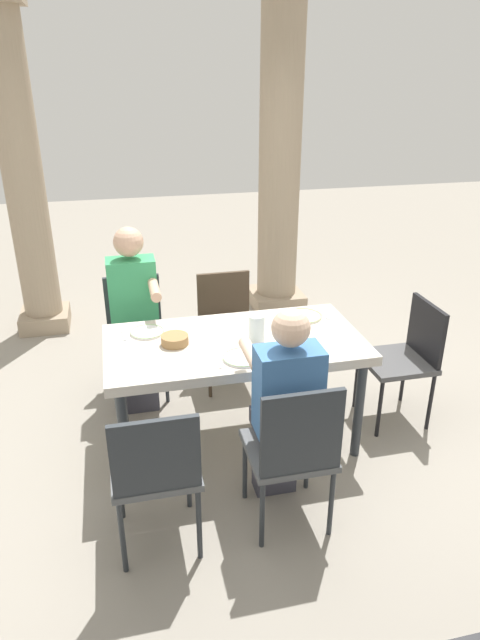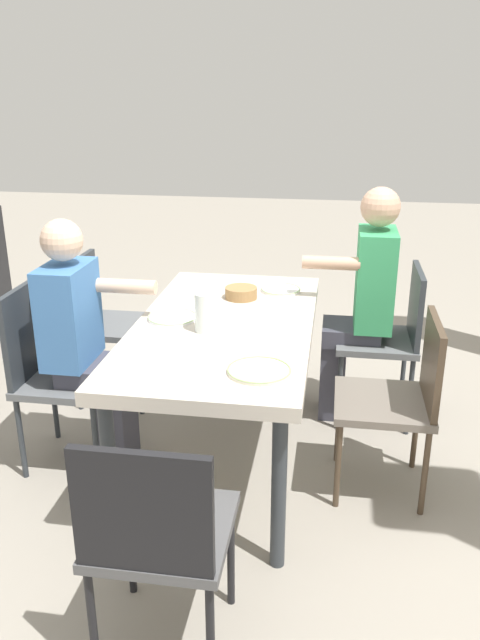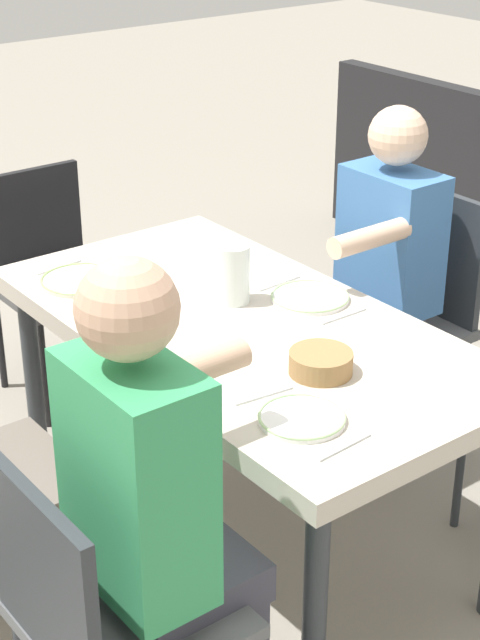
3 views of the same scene
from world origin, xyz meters
TOP-DOWN VIEW (x-y plane):
  - ground_plane at (0.00, 0.00)m, footprint 16.00×16.00m
  - dining_table at (0.00, 0.00)m, footprint 1.62×0.84m
  - chair_west_north at (-0.59, 0.84)m, footprint 0.44×0.44m
  - chair_west_south at (-0.59, -0.84)m, footprint 0.44×0.44m
  - chair_mid_north at (0.12, 0.84)m, footprint 0.44×0.44m
  - chair_mid_south at (0.12, -0.84)m, footprint 0.44×0.44m
  - chair_head_east at (1.23, 0.00)m, footprint 0.44×0.44m
  - diner_woman_green at (-0.58, 0.67)m, footprint 0.35×0.49m
  - diner_man_white at (0.12, -0.66)m, footprint 0.35×0.49m
  - stone_column_near at (-1.41, 2.20)m, footprint 0.45×0.45m
  - stone_column_centre at (0.94, 2.20)m, footprint 0.52×0.52m
  - plate_0 at (-0.53, 0.22)m, footprint 0.22×0.22m
  - fork_0 at (-0.68, 0.22)m, footprint 0.03×0.17m
  - spoon_0 at (-0.38, 0.22)m, footprint 0.04×0.17m
  - plate_1 at (-0.01, -0.26)m, footprint 0.24×0.24m
  - fork_1 at (-0.16, -0.26)m, footprint 0.02×0.17m
  - spoon_1 at (0.14, -0.26)m, footprint 0.03×0.17m
  - plate_2 at (0.53, 0.23)m, footprint 0.25×0.25m
  - fork_2 at (0.38, 0.23)m, footprint 0.02×0.17m
  - spoon_2 at (0.68, 0.23)m, footprint 0.03×0.17m
  - water_pitcher at (0.13, -0.06)m, footprint 0.10×0.10m
  - bread_basket at (-0.37, 0.02)m, footprint 0.17×0.17m

SIDE VIEW (x-z plane):
  - ground_plane at x=0.00m, z-range 0.00..0.00m
  - chair_mid_north at x=0.12m, z-range 0.07..0.94m
  - chair_head_east at x=1.23m, z-range 0.08..0.95m
  - chair_west_south at x=-0.59m, z-range 0.08..0.97m
  - chair_west_north at x=-0.59m, z-range 0.08..0.97m
  - chair_mid_south at x=0.12m, z-range 0.06..0.99m
  - diner_man_white at x=0.12m, z-range 0.04..1.30m
  - dining_table at x=0.00m, z-range 0.31..1.06m
  - diner_woman_green at x=-0.58m, z-range 0.05..1.38m
  - fork_0 at x=-0.68m, z-range 0.76..0.76m
  - spoon_0 at x=-0.38m, z-range 0.76..0.76m
  - fork_1 at x=-0.16m, z-range 0.76..0.76m
  - spoon_1 at x=0.14m, z-range 0.76..0.76m
  - fork_2 at x=0.38m, z-range 0.76..0.76m
  - spoon_2 at x=0.68m, z-range 0.76..0.76m
  - plate_2 at x=0.53m, z-range 0.76..0.77m
  - plate_1 at x=-0.01m, z-range 0.76..0.77m
  - plate_0 at x=-0.53m, z-range 0.76..0.77m
  - bread_basket at x=-0.37m, z-range 0.76..0.82m
  - water_pitcher at x=0.13m, z-range 0.75..0.93m
  - stone_column_near at x=-1.41m, z-range -0.02..2.85m
  - stone_column_centre at x=0.94m, z-range -0.02..3.06m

